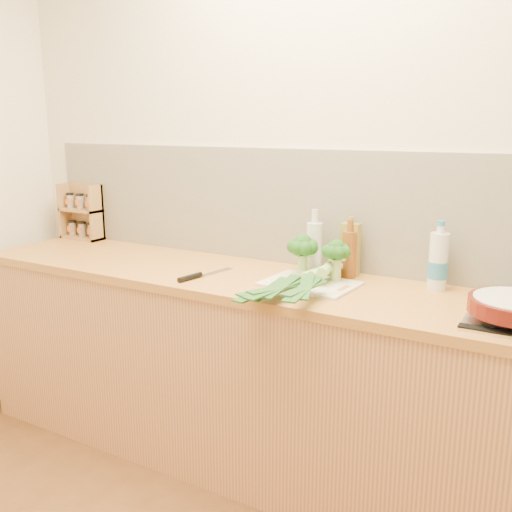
{
  "coord_description": "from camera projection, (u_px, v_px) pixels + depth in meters",
  "views": [
    {
      "loc": [
        1.03,
        -0.88,
        1.55
      ],
      "look_at": [
        -0.1,
        1.1,
        1.02
      ],
      "focal_mm": 40.0,
      "sensor_mm": 36.0,
      "label": 1
    }
  ],
  "objects": [
    {
      "name": "counter",
      "position": [
        288.0,
        380.0,
        2.51
      ],
      "size": [
        3.2,
        0.62,
        0.9
      ],
      "color": "tan",
      "rests_on": "ground"
    },
    {
      "name": "room_shell",
      "position": [
        318.0,
        210.0,
        2.59
      ],
      "size": [
        3.5,
        3.5,
        3.5
      ],
      "color": "beige",
      "rests_on": "ground"
    },
    {
      "name": "glass_bottle",
      "position": [
        314.0,
        246.0,
        2.54
      ],
      "size": [
        0.07,
        0.07,
        0.28
      ],
      "color": "silver",
      "rests_on": "counter"
    },
    {
      "name": "broccoli_right",
      "position": [
        336.0,
        252.0,
        2.36
      ],
      "size": [
        0.12,
        0.12,
        0.17
      ],
      "color": "#99BC6E",
      "rests_on": "chopping_board"
    },
    {
      "name": "oil_tin",
      "position": [
        350.0,
        249.0,
        2.48
      ],
      "size": [
        0.08,
        0.05,
        0.26
      ],
      "color": "olive",
      "rests_on": "counter"
    },
    {
      "name": "chopping_board",
      "position": [
        310.0,
        284.0,
        2.35
      ],
      "size": [
        0.39,
        0.3,
        0.01
      ],
      "primitive_type": "cube",
      "rotation": [
        0.0,
        0.0,
        -0.08
      ],
      "color": "silver",
      "rests_on": "counter"
    },
    {
      "name": "spice_rack",
      "position": [
        83.0,
        215.0,
        3.28
      ],
      "size": [
        0.26,
        0.11,
        0.32
      ],
      "color": "#A56E46",
      "rests_on": "counter"
    },
    {
      "name": "amber_bottle",
      "position": [
        349.0,
        253.0,
        2.45
      ],
      "size": [
        0.06,
        0.06,
        0.25
      ],
      "color": "brown",
      "rests_on": "counter"
    },
    {
      "name": "leek_back",
      "position": [
        322.0,
        273.0,
        2.27
      ],
      "size": [
        0.15,
        0.68,
        0.04
      ],
      "rotation": [
        0.0,
        0.0,
        0.14
      ],
      "color": "white",
      "rests_on": "chopping_board"
    },
    {
      "name": "leek_front",
      "position": [
        303.0,
        278.0,
        2.34
      ],
      "size": [
        0.17,
        0.69,
        0.04
      ],
      "rotation": [
        0.0,
        0.0,
        -0.15
      ],
      "color": "white",
      "rests_on": "chopping_board"
    },
    {
      "name": "leek_mid",
      "position": [
        308.0,
        277.0,
        2.27
      ],
      "size": [
        0.16,
        0.62,
        0.04
      ],
      "rotation": [
        0.0,
        0.0,
        -0.16
      ],
      "color": "white",
      "rests_on": "chopping_board"
    },
    {
      "name": "water_bottle",
      "position": [
        438.0,
        263.0,
        2.27
      ],
      "size": [
        0.08,
        0.08,
        0.26
      ],
      "color": "silver",
      "rests_on": "counter"
    },
    {
      "name": "chefs_knife",
      "position": [
        197.0,
        276.0,
        2.46
      ],
      "size": [
        0.09,
        0.32,
        0.02
      ],
      "rotation": [
        0.0,
        0.0,
        -0.19
      ],
      "color": "silver",
      "rests_on": "counter"
    },
    {
      "name": "broccoli_left",
      "position": [
        303.0,
        247.0,
        2.44
      ],
      "size": [
        0.13,
        0.14,
        0.18
      ],
      "color": "#99BC6E",
      "rests_on": "chopping_board"
    }
  ]
}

